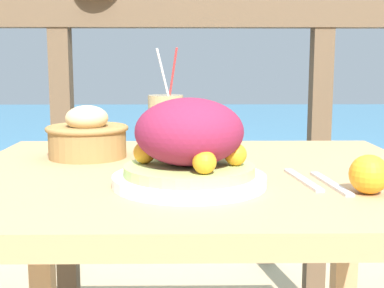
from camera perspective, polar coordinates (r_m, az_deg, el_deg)
patio_table at (r=1.12m, az=0.46°, el=-8.19°), size 0.96×0.81×0.72m
railing_fence at (r=1.89m, az=-0.06°, el=4.88°), size 2.80×0.08×1.14m
sea_backdrop at (r=4.44m, az=-0.45°, el=-0.56°), size 12.00×4.00×0.42m
salad_plate at (r=0.95m, az=-0.27°, el=-0.43°), size 0.28×0.28×0.16m
drink_glass at (r=1.22m, az=-2.81°, el=1.88°), size 0.08×0.08×0.25m
bread_basket at (r=1.25m, az=-11.10°, el=0.83°), size 0.19×0.19×0.12m
fork at (r=1.02m, az=11.72°, el=-3.74°), size 0.04×0.18×0.00m
knife at (r=1.00m, az=14.56°, el=-4.07°), size 0.03×0.18×0.00m
orange_near_basket at (r=0.94m, az=18.36°, el=-3.09°), size 0.07×0.07×0.07m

